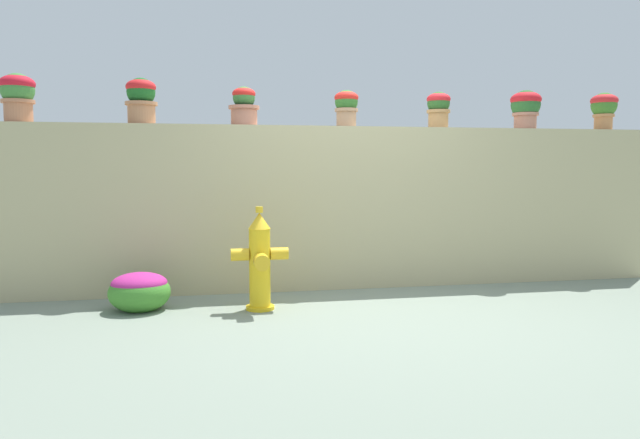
{
  "coord_description": "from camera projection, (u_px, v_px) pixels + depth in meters",
  "views": [
    {
      "loc": [
        -1.3,
        -4.61,
        1.2
      ],
      "look_at": [
        -0.27,
        0.84,
        0.7
      ],
      "focal_mm": 32.78,
      "sensor_mm": 36.0,
      "label": 1
    }
  ],
  "objects": [
    {
      "name": "potted_plant_3",
      "position": [
        346.0,
        105.0,
        5.73
      ],
      "size": [
        0.24,
        0.24,
        0.36
      ],
      "color": "tan",
      "rests_on": "stone_wall"
    },
    {
      "name": "fire_hydrant",
      "position": [
        260.0,
        262.0,
        4.87
      ],
      "size": [
        0.48,
        0.37,
        0.87
      ],
      "color": "yellow",
      "rests_on": "ground"
    },
    {
      "name": "potted_plant_0",
      "position": [
        18.0,
        93.0,
        5.15
      ],
      "size": [
        0.3,
        0.3,
        0.43
      ],
      "color": "#B6714F",
      "rests_on": "stone_wall"
    },
    {
      "name": "potted_plant_5",
      "position": [
        526.0,
        106.0,
        6.05
      ],
      "size": [
        0.31,
        0.31,
        0.4
      ],
      "color": "#B4725C",
      "rests_on": "stone_wall"
    },
    {
      "name": "stone_wall",
      "position": [
        343.0,
        207.0,
        5.81
      ],
      "size": [
        6.6,
        0.34,
        1.59
      ],
      "primitive_type": "cube",
      "color": "tan",
      "rests_on": "ground"
    },
    {
      "name": "potted_plant_6",
      "position": [
        604.0,
        107.0,
        6.24
      ],
      "size": [
        0.28,
        0.28,
        0.4
      ],
      "color": "#C17E4B",
      "rests_on": "stone_wall"
    },
    {
      "name": "flower_bush_left",
      "position": [
        139.0,
        290.0,
        4.87
      ],
      "size": [
        0.51,
        0.46,
        0.34
      ],
      "color": "#3F832C",
      "rests_on": "ground"
    },
    {
      "name": "ground_plane",
      "position": [
        371.0,
        311.0,
        4.86
      ],
      "size": [
        24.0,
        24.0,
        0.0
      ],
      "primitive_type": "plane",
      "color": "gray"
    },
    {
      "name": "potted_plant_2",
      "position": [
        244.0,
        105.0,
        5.52
      ],
      "size": [
        0.29,
        0.29,
        0.37
      ],
      "color": "#B36E58",
      "rests_on": "stone_wall"
    },
    {
      "name": "potted_plant_4",
      "position": [
        438.0,
        107.0,
        5.94
      ],
      "size": [
        0.24,
        0.24,
        0.37
      ],
      "color": "#B3814E",
      "rests_on": "stone_wall"
    },
    {
      "name": "potted_plant_1",
      "position": [
        141.0,
        98.0,
        5.36
      ],
      "size": [
        0.29,
        0.29,
        0.42
      ],
      "color": "#B17550",
      "rests_on": "stone_wall"
    }
  ]
}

